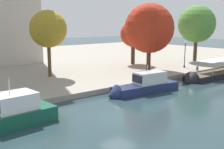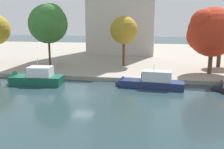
{
  "view_description": "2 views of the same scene",
  "coord_description": "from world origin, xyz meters",
  "views": [
    {
      "loc": [
        -14.93,
        -17.44,
        7.97
      ],
      "look_at": [
        4.17,
        5.92,
        2.38
      ],
      "focal_mm": 45.57,
      "sensor_mm": 36.0,
      "label": 1
    },
    {
      "loc": [
        8.51,
        -29.32,
        9.0
      ],
      "look_at": [
        2.89,
        4.04,
        1.76
      ],
      "focal_mm": 41.65,
      "sensor_mm": 36.0,
      "label": 2
    }
  ],
  "objects": [
    {
      "name": "tree_2",
      "position": [
        16.56,
        12.58,
        7.09
      ],
      "size": [
        7.62,
        7.54,
        10.24
      ],
      "color": "#4C3823",
      "rests_on": "dock_promenade"
    },
    {
      "name": "ground_plane",
      "position": [
        0.0,
        0.0,
        0.0
      ],
      "size": [
        220.0,
        220.0,
        0.0
      ],
      "primitive_type": "plane",
      "color": "#23383D"
    },
    {
      "name": "dock_promenade",
      "position": [
        0.0,
        34.84,
        0.29
      ],
      "size": [
        120.0,
        55.0,
        0.59
      ],
      "primitive_type": "cube",
      "color": "gray",
      "rests_on": "ground_plane"
    },
    {
      "name": "tree_1",
      "position": [
        19.94,
        19.28,
        5.73
      ],
      "size": [
        4.65,
        4.67,
        7.61
      ],
      "color": "#4C3823",
      "rests_on": "dock_promenade"
    },
    {
      "name": "tree_5",
      "position": [
        2.91,
        17.77,
        7.01
      ],
      "size": [
        5.01,
        5.01,
        8.98
      ],
      "color": "#4C3823",
      "rests_on": "dock_promenade"
    },
    {
      "name": "tree_3",
      "position": [
        -10.16,
        14.6,
        8.41
      ],
      "size": [
        6.94,
        7.27,
        11.07
      ],
      "color": "#4C3823",
      "rests_on": "dock_promenade"
    },
    {
      "name": "motor_yacht_2",
      "position": [
        7.68,
        4.76,
        0.65
      ],
      "size": [
        9.5,
        3.08,
        3.96
      ],
      "rotation": [
        0.0,
        0.0,
        3.05
      ],
      "color": "navy",
      "rests_on": "ground_plane"
    },
    {
      "name": "motor_yacht_1",
      "position": [
        -8.38,
        3.93,
        0.68
      ],
      "size": [
        8.21,
        3.46,
        4.78
      ],
      "rotation": [
        0.0,
        0.0,
        3.21
      ],
      "color": "#14513D",
      "rests_on": "ground_plane"
    }
  ]
}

